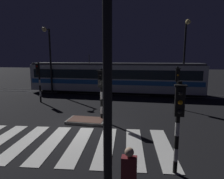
{
  "coord_description": "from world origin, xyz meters",
  "views": [
    {
      "loc": [
        3.58,
        -9.43,
        3.75
      ],
      "look_at": [
        0.87,
        4.69,
        1.4
      ],
      "focal_mm": 30.89,
      "sensor_mm": 36.0,
      "label": 1
    }
  ],
  "objects_px": {
    "street_lamp_trackside_left": "(49,53)",
    "traffic_light_corner_far_left": "(39,76)",
    "traffic_light_corner_far_right": "(177,81)",
    "traffic_light_corner_near_right": "(179,115)",
    "street_lamp_trackside_right": "(185,50)",
    "tram": "(114,77)",
    "traffic_light_median_centre": "(101,87)",
    "street_lamp_near_kerb": "(104,15)"
  },
  "relations": [
    {
      "from": "traffic_light_corner_far_left",
      "to": "traffic_light_corner_near_right",
      "type": "bearing_deg",
      "value": -40.81
    },
    {
      "from": "street_lamp_trackside_left",
      "to": "tram",
      "type": "bearing_deg",
      "value": 14.68
    },
    {
      "from": "traffic_light_median_centre",
      "to": "traffic_light_corner_near_right",
      "type": "bearing_deg",
      "value": -52.49
    },
    {
      "from": "traffic_light_corner_far_left",
      "to": "street_lamp_near_kerb",
      "type": "relative_size",
      "value": 0.49
    },
    {
      "from": "traffic_light_median_centre",
      "to": "street_lamp_trackside_right",
      "type": "xyz_separation_m",
      "value": [
        5.88,
        7.96,
        2.41
      ]
    },
    {
      "from": "tram",
      "to": "traffic_light_corner_near_right",
      "type": "bearing_deg",
      "value": -71.84
    },
    {
      "from": "street_lamp_trackside_left",
      "to": "tram",
      "type": "distance_m",
      "value": 7.07
    },
    {
      "from": "traffic_light_corner_far_right",
      "to": "street_lamp_trackside_right",
      "type": "bearing_deg",
      "value": 74.94
    },
    {
      "from": "street_lamp_trackside_right",
      "to": "tram",
      "type": "relative_size",
      "value": 0.39
    },
    {
      "from": "traffic_light_corner_near_right",
      "to": "street_lamp_trackside_left",
      "type": "relative_size",
      "value": 0.46
    },
    {
      "from": "traffic_light_corner_near_right",
      "to": "street_lamp_trackside_left",
      "type": "height_order",
      "value": "street_lamp_trackside_left"
    },
    {
      "from": "traffic_light_corner_far_right",
      "to": "tram",
      "type": "xyz_separation_m",
      "value": [
        -5.68,
        5.31,
        -0.31
      ]
    },
    {
      "from": "street_lamp_near_kerb",
      "to": "street_lamp_trackside_left",
      "type": "xyz_separation_m",
      "value": [
        -9.24,
        14.96,
        -0.17
      ]
    },
    {
      "from": "traffic_light_corner_far_left",
      "to": "traffic_light_corner_far_right",
      "type": "relative_size",
      "value": 1.09
    },
    {
      "from": "traffic_light_corner_far_left",
      "to": "traffic_light_corner_near_right",
      "type": "distance_m",
      "value": 13.24
    },
    {
      "from": "street_lamp_trackside_left",
      "to": "tram",
      "type": "height_order",
      "value": "street_lamp_trackside_left"
    },
    {
      "from": "traffic_light_median_centre",
      "to": "street_lamp_trackside_right",
      "type": "distance_m",
      "value": 10.19
    },
    {
      "from": "traffic_light_corner_near_right",
      "to": "traffic_light_corner_far_right",
      "type": "height_order",
      "value": "traffic_light_corner_far_right"
    },
    {
      "from": "traffic_light_median_centre",
      "to": "traffic_light_corner_near_right",
      "type": "xyz_separation_m",
      "value": [
        3.66,
        -4.77,
        -0.05
      ]
    },
    {
      "from": "traffic_light_corner_near_right",
      "to": "street_lamp_near_kerb",
      "type": "height_order",
      "value": "street_lamp_near_kerb"
    },
    {
      "from": "street_lamp_trackside_left",
      "to": "street_lamp_trackside_right",
      "type": "xyz_separation_m",
      "value": [
        13.18,
        0.48,
        0.19
      ]
    },
    {
      "from": "traffic_light_corner_near_right",
      "to": "tram",
      "type": "height_order",
      "value": "tram"
    },
    {
      "from": "traffic_light_corner_near_right",
      "to": "traffic_light_corner_far_right",
      "type": "xyz_separation_m",
      "value": [
        1.12,
        8.61,
        0.05
      ]
    },
    {
      "from": "street_lamp_trackside_left",
      "to": "street_lamp_near_kerb",
      "type": "bearing_deg",
      "value": -58.3
    },
    {
      "from": "traffic_light_corner_far_right",
      "to": "tram",
      "type": "distance_m",
      "value": 7.78
    },
    {
      "from": "street_lamp_trackside_right",
      "to": "tram",
      "type": "bearing_deg",
      "value": 170.05
    },
    {
      "from": "traffic_light_corner_far_right",
      "to": "street_lamp_trackside_left",
      "type": "height_order",
      "value": "street_lamp_trackside_left"
    },
    {
      "from": "traffic_light_corner_near_right",
      "to": "traffic_light_corner_far_left",
      "type": "bearing_deg",
      "value": 139.19
    },
    {
      "from": "traffic_light_median_centre",
      "to": "traffic_light_corner_near_right",
      "type": "relative_size",
      "value": 1.03
    },
    {
      "from": "street_lamp_trackside_left",
      "to": "traffic_light_corner_far_left",
      "type": "bearing_deg",
      "value": -75.44
    },
    {
      "from": "traffic_light_corner_far_left",
      "to": "traffic_light_corner_far_right",
      "type": "height_order",
      "value": "traffic_light_corner_far_left"
    },
    {
      "from": "street_lamp_trackside_right",
      "to": "tram",
      "type": "height_order",
      "value": "street_lamp_trackside_right"
    },
    {
      "from": "traffic_light_corner_near_right",
      "to": "street_lamp_trackside_right",
      "type": "height_order",
      "value": "street_lamp_trackside_right"
    },
    {
      "from": "traffic_light_median_centre",
      "to": "tram",
      "type": "distance_m",
      "value": 9.2
    },
    {
      "from": "street_lamp_near_kerb",
      "to": "tram",
      "type": "relative_size",
      "value": 0.39
    },
    {
      "from": "street_lamp_trackside_right",
      "to": "tram",
      "type": "xyz_separation_m",
      "value": [
        -6.79,
        1.19,
        -2.72
      ]
    },
    {
      "from": "traffic_light_corner_far_left",
      "to": "tram",
      "type": "height_order",
      "value": "tram"
    },
    {
      "from": "street_lamp_near_kerb",
      "to": "street_lamp_trackside_right",
      "type": "distance_m",
      "value": 15.94
    },
    {
      "from": "traffic_light_corner_near_right",
      "to": "tram",
      "type": "relative_size",
      "value": 0.17
    },
    {
      "from": "traffic_light_corner_far_right",
      "to": "street_lamp_trackside_left",
      "type": "distance_m",
      "value": 12.8
    },
    {
      "from": "traffic_light_corner_near_right",
      "to": "street_lamp_trackside_right",
      "type": "distance_m",
      "value": 13.15
    },
    {
      "from": "street_lamp_trackside_right",
      "to": "street_lamp_trackside_left",
      "type": "bearing_deg",
      "value": -177.9
    }
  ]
}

